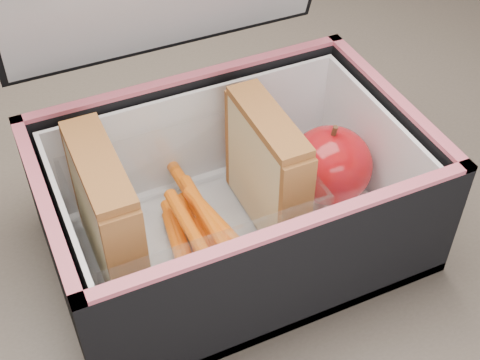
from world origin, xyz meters
The scene contains 8 objects.
kitchen_table centered at (0.00, 0.00, 0.66)m, with size 1.20×0.80×0.75m.
lunch_bag centered at (-0.02, 0.02, 0.82)m, with size 0.30×0.26×0.30m.
plastic_tub centered at (-0.05, 0.02, 0.80)m, with size 0.18×0.13×0.08m, color white, non-canonical shape.
sandwich_left centered at (-0.12, 0.02, 0.82)m, with size 0.03×0.10×0.12m.
sandwich_right centered at (0.01, 0.02, 0.82)m, with size 0.03×0.10×0.11m.
carrot_sticks centered at (-0.05, 0.01, 0.78)m, with size 0.06×0.15×0.03m.
paper_napkin centered at (0.07, 0.02, 0.77)m, with size 0.07×0.08×0.01m, color white.
red_apple centered at (0.07, 0.02, 0.81)m, with size 0.08×0.08×0.08m.
Camera 1 is at (-0.17, -0.34, 1.19)m, focal length 50.00 mm.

